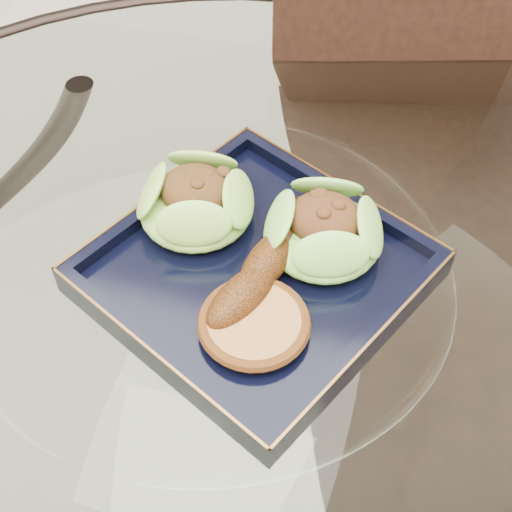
# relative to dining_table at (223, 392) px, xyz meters

# --- Properties ---
(dining_table) EXTENTS (1.13, 1.13, 0.77)m
(dining_table) POSITION_rel_dining_table_xyz_m (0.00, 0.00, 0.00)
(dining_table) COLOR white
(dining_table) RESTS_ON ground
(dining_chair) EXTENTS (0.53, 0.53, 0.98)m
(dining_chair) POSITION_rel_dining_table_xyz_m (0.17, 0.36, -0.05)
(dining_chair) COLOR black
(dining_chair) RESTS_ON ground
(navy_plate) EXTENTS (0.36, 0.36, 0.02)m
(navy_plate) POSITION_rel_dining_table_xyz_m (0.03, 0.04, 0.17)
(navy_plate) COLOR black
(navy_plate) RESTS_ON dining_table
(lettuce_wrap_left) EXTENTS (0.13, 0.13, 0.04)m
(lettuce_wrap_left) POSITION_rel_dining_table_xyz_m (-0.05, 0.09, 0.20)
(lettuce_wrap_left) COLOR #74A931
(lettuce_wrap_left) RESTS_ON navy_plate
(lettuce_wrap_right) EXTENTS (0.13, 0.13, 0.04)m
(lettuce_wrap_right) POSITION_rel_dining_table_xyz_m (0.08, 0.09, 0.20)
(lettuce_wrap_right) COLOR #5DA730
(lettuce_wrap_right) RESTS_ON navy_plate
(roasted_plantain) EXTENTS (0.08, 0.18, 0.03)m
(roasted_plantain) POSITION_rel_dining_table_xyz_m (0.04, 0.04, 0.20)
(roasted_plantain) COLOR #572909
(roasted_plantain) RESTS_ON navy_plate
(crumb_patty) EXTENTS (0.11, 0.11, 0.02)m
(crumb_patty) POSITION_rel_dining_table_xyz_m (0.05, -0.03, 0.19)
(crumb_patty) COLOR #AB6C39
(crumb_patty) RESTS_ON navy_plate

